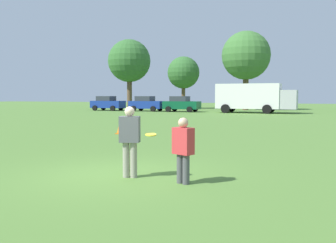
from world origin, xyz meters
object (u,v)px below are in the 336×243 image
Objects in this scene: player_defender at (183,147)px; parked_car_center at (181,104)px; parked_car_mid_left at (146,104)px; box_truck at (254,97)px; player_thrower at (130,138)px; parked_car_near_left at (107,103)px; frisbee at (151,135)px; traffic_cone at (119,129)px.

parked_car_center is (-12.43, 34.16, 0.11)m from player_defender.
parked_car_center is (4.60, -0.20, 0.00)m from parked_car_mid_left.
parked_car_mid_left is 0.50× the size of box_truck.
box_truck reaches higher than player_thrower.
parked_car_near_left reaches higher than player_defender.
player_thrower is at bearing -85.52° from box_truck.
parked_car_near_left is at bearing -178.92° from parked_car_mid_left.
player_thrower is 40.08m from parked_car_near_left.
frisbee is at bearing -64.70° from parked_car_mid_left.
player_thrower is 0.20× the size of box_truck.
player_thrower is 1.15× the size of player_defender.
parked_car_mid_left is (-15.63, 34.23, -0.03)m from player_thrower.
parked_car_near_left is 0.50× the size of box_truck.
player_thrower reaches higher than frisbee.
player_thrower is 0.40× the size of parked_car_center.
box_truck is at bearing 84.17° from traffic_cone.
box_truck reaches higher than parked_car_center.
parked_car_mid_left reaches higher than player_defender.
box_truck is at bearing 94.48° from player_thrower.
box_truck reaches higher than player_defender.
parked_car_center is at bearing 102.94° from traffic_cone.
box_truck is at bearing 1.14° from parked_car_center.
frisbee is at bearing -56.78° from traffic_cone.
player_defender is 11.24m from traffic_cone.
parked_car_center is at bearing 107.97° from player_thrower.
frisbee is 35.85m from parked_car_center.
parked_car_near_left is (-21.03, 34.13, -0.03)m from player_thrower.
traffic_cone is 27.38m from parked_car_mid_left.
player_thrower is at bearing -170.40° from frisbee.
player_defender is at bearing -53.62° from traffic_cone.
player_defender is 0.35× the size of parked_car_near_left.
player_thrower is 0.40× the size of parked_car_near_left.
parked_car_mid_left is at bearing 116.36° from player_defender.
player_thrower is at bearing -72.03° from parked_car_center.
parked_car_mid_left is 12.98m from box_truck.
parked_car_near_left is 1.00× the size of parked_car_mid_left.
player_defender is 0.17× the size of box_truck.
parked_car_mid_left and parked_car_center have the same top height.
player_thrower is 35.77m from parked_car_center.
traffic_cone is 0.11× the size of parked_car_center.
frisbee is at bearing 9.60° from player_thrower.
parked_car_mid_left is 1.00× the size of parked_car_center.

